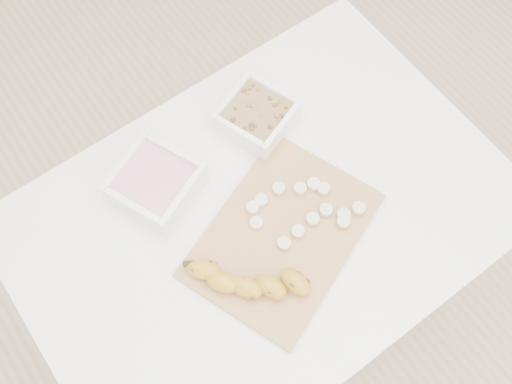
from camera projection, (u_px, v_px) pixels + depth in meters
ground at (261, 299)px, 1.86m from camera, size 3.50×3.50×0.00m
table at (264, 231)px, 1.26m from camera, size 1.00×0.70×0.75m
bowl_yogurt at (156, 183)px, 1.16m from camera, size 0.20×0.20×0.07m
bowl_granola at (257, 116)px, 1.23m from camera, size 0.18×0.18×0.07m
cutting_board at (282, 235)px, 1.14m from camera, size 0.45×0.39×0.01m
banana at (251, 280)px, 1.08m from camera, size 0.18×0.23×0.04m
banana_slices at (304, 209)px, 1.15m from camera, size 0.21×0.16×0.02m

